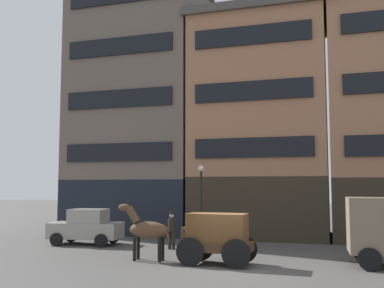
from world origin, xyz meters
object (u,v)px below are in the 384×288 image
at_px(draft_horse, 147,229).
at_px(pedestrian_officer, 172,229).
at_px(sedan_dark, 86,227).
at_px(streetlamp_curbside, 201,193).
at_px(cargo_wagon, 216,235).

xyz_separation_m(draft_horse, pedestrian_officer, (-0.12, 3.38, -0.29)).
bearing_deg(sedan_dark, streetlamp_curbside, 17.56).
height_order(draft_horse, streetlamp_curbside, streetlamp_curbside).
xyz_separation_m(cargo_wagon, draft_horse, (-2.95, 0.00, 0.12)).
relative_size(cargo_wagon, pedestrian_officer, 1.63).
xyz_separation_m(draft_horse, streetlamp_curbside, (0.76, 5.49, 1.40)).
xyz_separation_m(cargo_wagon, sedan_dark, (-7.90, 3.68, -0.23)).
bearing_deg(pedestrian_officer, draft_horse, -87.95).
distance_m(sedan_dark, streetlamp_curbside, 6.25).
height_order(cargo_wagon, streetlamp_curbside, streetlamp_curbside).
xyz_separation_m(pedestrian_officer, streetlamp_curbside, (0.88, 2.10, 1.69)).
bearing_deg(draft_horse, sedan_dark, 143.39).
bearing_deg(sedan_dark, pedestrian_officer, -3.50).
height_order(cargo_wagon, draft_horse, draft_horse).
distance_m(pedestrian_officer, streetlamp_curbside, 2.84).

